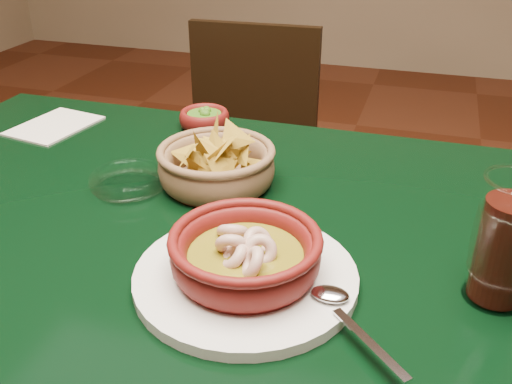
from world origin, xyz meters
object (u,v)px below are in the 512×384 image
(dining_chair, at_px, (244,167))
(cola_drink, at_px, (506,242))
(shrimp_plate, at_px, (246,260))
(chip_basket, at_px, (217,165))
(dining_table, at_px, (180,258))

(dining_chair, xyz_separation_m, cola_drink, (0.60, -0.79, 0.36))
(dining_chair, distance_m, shrimp_plate, 0.96)
(dining_chair, distance_m, chip_basket, 0.70)
(dining_table, distance_m, shrimp_plate, 0.26)
(dining_table, distance_m, chip_basket, 0.17)
(dining_table, height_order, dining_chair, dining_chair)
(dining_chair, xyz_separation_m, shrimp_plate, (0.29, -0.86, 0.31))
(chip_basket, bearing_deg, cola_drink, -22.52)
(shrimp_plate, xyz_separation_m, cola_drink, (0.30, 0.06, 0.05))
(chip_basket, distance_m, cola_drink, 0.48)
(dining_table, relative_size, shrimp_plate, 3.31)
(shrimp_plate, bearing_deg, dining_chair, 108.81)
(dining_chair, bearing_deg, shrimp_plate, -71.19)
(dining_table, bearing_deg, dining_chair, 99.97)
(chip_basket, bearing_deg, shrimp_plate, -61.46)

